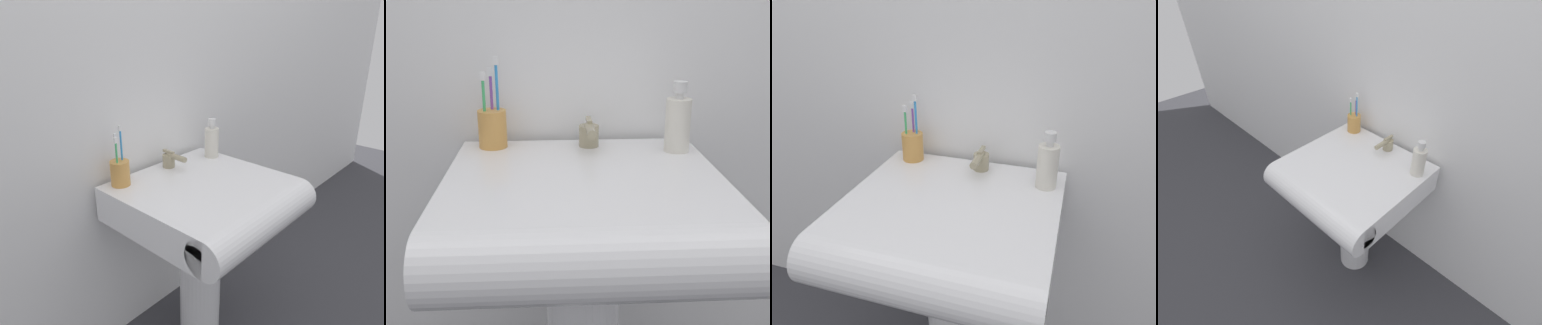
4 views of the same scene
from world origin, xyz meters
The scene contains 7 objects.
ground_plane centered at (0.00, 0.00, 0.00)m, with size 6.00×6.00×0.00m, color #38383D.
wall_back centered at (0.00, 0.30, 1.20)m, with size 5.00×0.05×2.40m, color white.
sink_pedestal centered at (0.00, 0.00, 0.30)m, with size 0.17×0.17×0.59m, color white.
sink_basin centered at (0.00, -0.05, 0.66)m, with size 0.57×0.57×0.13m.
faucet centered at (0.03, 0.18, 0.76)m, with size 0.05×0.12×0.07m.
toothbrush_cup centered at (-0.21, 0.20, 0.77)m, with size 0.07×0.07×0.22m.
soap_bottle centered at (0.23, 0.14, 0.79)m, with size 0.06×0.06×0.17m.
Camera 4 is at (0.73, -0.78, 1.58)m, focal length 28.00 mm.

